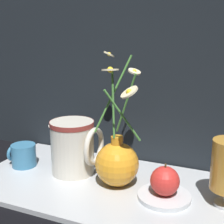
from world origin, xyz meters
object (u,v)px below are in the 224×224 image
object	(u,v)px
yellow_mug	(23,155)
orange_fruit	(165,181)
vase_with_flowers	(117,161)
ceramic_pitcher	(74,145)

from	to	relation	value
yellow_mug	orange_fruit	bearing A→B (deg)	-2.82
vase_with_flowers	yellow_mug	xyz separation A→B (m)	(-0.28, 0.00, -0.03)
ceramic_pitcher	orange_fruit	size ratio (longest dim) A/B	2.06
vase_with_flowers	yellow_mug	world-z (taller)	vase_with_flowers
ceramic_pitcher	vase_with_flowers	bearing A→B (deg)	-8.06
ceramic_pitcher	orange_fruit	world-z (taller)	ceramic_pitcher
vase_with_flowers	orange_fruit	distance (m)	0.13
ceramic_pitcher	orange_fruit	distance (m)	0.26
vase_with_flowers	yellow_mug	bearing A→B (deg)	180.00
vase_with_flowers	ceramic_pitcher	bearing A→B (deg)	171.94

